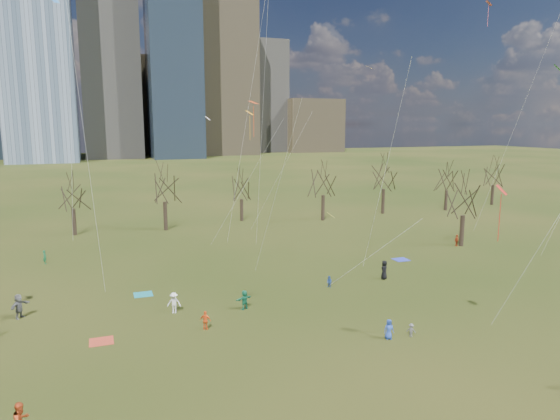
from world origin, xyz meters
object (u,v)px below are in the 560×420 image
object	(u,v)px
blanket_navy	(401,260)
blanket_teal	(143,294)
person_0	(389,329)
blanket_crimson	(101,341)
person_4	(206,321)

from	to	relation	value
blanket_navy	blanket_teal	bearing A→B (deg)	-175.87
person_0	blanket_navy	bearing A→B (deg)	64.73
blanket_crimson	person_4	size ratio (longest dim) A/B	1.12
person_4	person_0	bearing A→B (deg)	-176.26
person_4	blanket_navy	bearing A→B (deg)	-124.03
blanket_navy	blanket_crimson	distance (m)	33.29
blanket_navy	person_0	xyz separation A→B (m)	(-12.56, -17.40, 0.70)
person_0	blanket_teal	bearing A→B (deg)	145.38
blanket_crimson	person_4	xyz separation A→B (m)	(7.18, -0.50, 0.70)
blanket_navy	person_0	bearing A→B (deg)	-125.82
blanket_teal	blanket_crimson	bearing A→B (deg)	-111.76
blanket_navy	person_4	size ratio (longest dim) A/B	1.12
blanket_navy	blanket_crimson	bearing A→B (deg)	-160.77
blanket_navy	person_4	bearing A→B (deg)	-154.69
blanket_crimson	person_0	world-z (taller)	person_0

